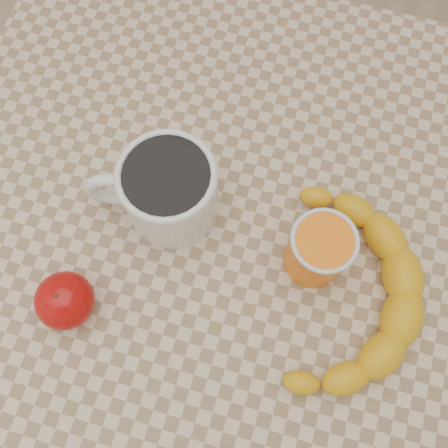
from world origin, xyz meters
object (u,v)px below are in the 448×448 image
(coffee_mug, at_px, (167,189))
(orange_juice_glass, at_px, (318,250))
(banana, at_px, (348,294))
(table, at_px, (224,248))
(apple, at_px, (65,300))

(coffee_mug, bearing_deg, orange_juice_glass, -6.13)
(coffee_mug, relative_size, banana, 0.57)
(table, height_order, orange_juice_glass, orange_juice_glass)
(orange_juice_glass, xyz_separation_m, apple, (-0.26, -0.13, -0.01))
(coffee_mug, distance_m, apple, 0.17)
(table, height_order, coffee_mug, coffee_mug)
(banana, bearing_deg, table, 166.33)
(table, relative_size, orange_juice_glass, 9.10)
(coffee_mug, xyz_separation_m, banana, (0.24, -0.06, -0.03))
(table, xyz_separation_m, orange_juice_glass, (0.12, -0.01, 0.13))
(orange_juice_glass, bearing_deg, coffee_mug, 173.87)
(table, bearing_deg, orange_juice_glass, -4.37)
(apple, bearing_deg, orange_juice_glass, 27.06)
(orange_juice_glass, height_order, banana, orange_juice_glass)
(coffee_mug, xyz_separation_m, apple, (-0.07, -0.16, -0.02))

